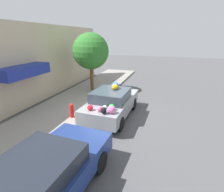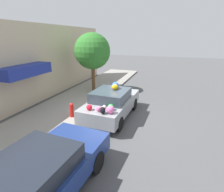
# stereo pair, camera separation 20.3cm
# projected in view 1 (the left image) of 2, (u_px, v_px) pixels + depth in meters

# --- Properties ---
(ground_plane) EXTENTS (60.00, 60.00, 0.00)m
(ground_plane) POSITION_uv_depth(u_px,v_px,m) (111.00, 116.00, 8.88)
(ground_plane) COLOR #4C4C4F
(sidewalk_curb) EXTENTS (24.00, 3.20, 0.13)m
(sidewalk_curb) POSITION_uv_depth(u_px,v_px,m) (65.00, 108.00, 9.65)
(sidewalk_curb) COLOR gray
(sidewalk_curb) RESTS_ON ground
(building_facade) EXTENTS (18.00, 1.20, 4.58)m
(building_facade) POSITION_uv_depth(u_px,v_px,m) (25.00, 66.00, 9.55)
(building_facade) COLOR #C6B293
(building_facade) RESTS_ON ground
(street_tree) EXTENTS (2.47, 2.47, 3.99)m
(street_tree) POSITION_uv_depth(u_px,v_px,m) (91.00, 51.00, 11.94)
(street_tree) COLOR brown
(street_tree) RESTS_ON sidewalk_curb
(fire_hydrant) EXTENTS (0.20, 0.20, 0.70)m
(fire_hydrant) POSITION_uv_depth(u_px,v_px,m) (72.00, 110.00, 8.34)
(fire_hydrant) COLOR red
(fire_hydrant) RESTS_ON sidewalk_curb
(art_car) EXTENTS (4.07, 1.92, 1.73)m
(art_car) POSITION_uv_depth(u_px,v_px,m) (112.00, 102.00, 8.59)
(art_car) COLOR gray
(art_car) RESTS_ON ground
(parked_car_plain) EXTENTS (4.41, 2.08, 1.32)m
(parked_car_plain) POSITION_uv_depth(u_px,v_px,m) (42.00, 177.00, 4.07)
(parked_car_plain) COLOR navy
(parked_car_plain) RESTS_ON ground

